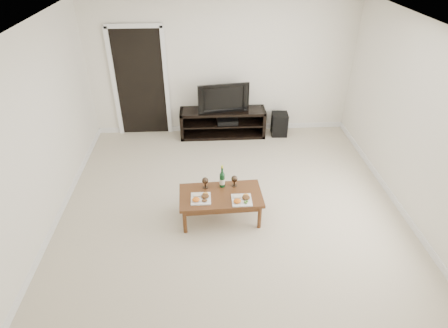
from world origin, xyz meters
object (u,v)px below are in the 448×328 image
television (223,97)px  subwoofer (279,124)px  coffee_table (221,206)px  media_console (223,123)px

television → subwoofer: (1.13, -0.02, -0.60)m
television → coffee_table: television is taller
subwoofer → media_console: bearing=-177.8°
media_console → subwoofer: bearing=-1.2°
subwoofer → coffee_table: bearing=-114.1°
television → subwoofer: 1.28m
media_console → television: (-0.00, 0.00, 0.56)m
subwoofer → coffee_table: subwoofer is taller
media_console → television: size_ratio=1.70×
television → coffee_table: (-0.16, -2.51, -0.62)m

